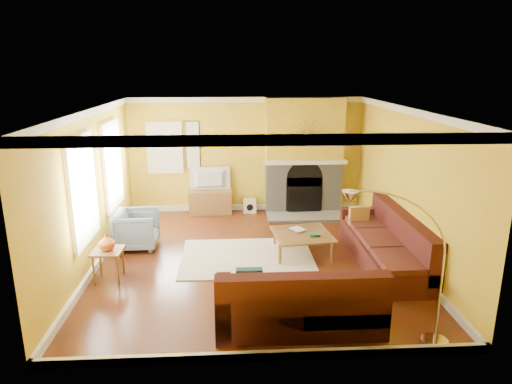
{
  "coord_description": "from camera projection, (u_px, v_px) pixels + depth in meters",
  "views": [
    {
      "loc": [
        -0.39,
        -7.66,
        3.38
      ],
      "look_at": [
        0.08,
        0.4,
        1.15
      ],
      "focal_mm": 32.0,
      "sensor_mm": 36.0,
      "label": 1
    }
  ],
  "objects": [
    {
      "name": "crown_molding",
      "position": [
        252.0,
        112.0,
        7.59
      ],
      "size": [
        5.5,
        6.0,
        0.12
      ],
      "primitive_type": null,
      "color": "white",
      "rests_on": "ceiling"
    },
    {
      "name": "side_table",
      "position": [
        109.0,
        265.0,
        7.42
      ],
      "size": [
        0.49,
        0.49,
        0.52
      ],
      "primitive_type": null,
      "rotation": [
        0.0,
        0.0,
        -0.03
      ],
      "color": "olive",
      "rests_on": "floor"
    },
    {
      "name": "coffee_table",
      "position": [
        302.0,
        243.0,
        8.49
      ],
      "size": [
        1.14,
        1.14,
        0.41
      ],
      "primitive_type": null,
      "rotation": [
        0.0,
        0.0,
        0.12
      ],
      "color": "white",
      "rests_on": "floor"
    },
    {
      "name": "baseboard",
      "position": [
        253.0,
        256.0,
        8.27
      ],
      "size": [
        5.5,
        6.0,
        0.12
      ],
      "primitive_type": null,
      "color": "white",
      "rests_on": "floor"
    },
    {
      "name": "book",
      "position": [
        293.0,
        230.0,
        8.52
      ],
      "size": [
        0.32,
        0.35,
        0.03
      ],
      "primitive_type": "imported",
      "rotation": [
        0.0,
        0.0,
        0.52
      ],
      "color": "white",
      "rests_on": "coffee_table"
    },
    {
      "name": "fireplace",
      "position": [
        304.0,
        156.0,
        10.7
      ],
      "size": [
        1.8,
        0.4,
        2.7
      ],
      "primitive_type": null,
      "color": "gray",
      "rests_on": "floor"
    },
    {
      "name": "window_left_far",
      "position": [
        82.0,
        190.0,
        7.16
      ],
      "size": [
        0.06,
        1.22,
        1.72
      ],
      "primitive_type": "cube",
      "color": "white",
      "rests_on": "wall_left"
    },
    {
      "name": "wall_left",
      "position": [
        91.0,
        190.0,
        7.78
      ],
      "size": [
        0.02,
        6.0,
        2.7
      ],
      "primitive_type": "cube",
      "color": "gold",
      "rests_on": "ground"
    },
    {
      "name": "tv",
      "position": [
        210.0,
        179.0,
        10.7
      ],
      "size": [
        0.95,
        0.14,
        0.55
      ],
      "primitive_type": "imported",
      "rotation": [
        0.0,
        0.0,
        3.15
      ],
      "color": "black",
      "rests_on": "media_console"
    },
    {
      "name": "wall_right",
      "position": [
        408.0,
        185.0,
        8.09
      ],
      "size": [
        0.02,
        6.0,
        2.7
      ],
      "primitive_type": "cube",
      "color": "gold",
      "rests_on": "ground"
    },
    {
      "name": "mantel",
      "position": [
        305.0,
        162.0,
        10.5
      ],
      "size": [
        1.92,
        0.22,
        0.08
      ],
      "primitive_type": "cube",
      "color": "white",
      "rests_on": "fireplace"
    },
    {
      "name": "floor",
      "position": [
        253.0,
        259.0,
        8.29
      ],
      "size": [
        5.5,
        6.0,
        0.02
      ],
      "primitive_type": "cube",
      "color": "#602B14",
      "rests_on": "ground"
    },
    {
      "name": "hearth",
      "position": [
        306.0,
        217.0,
        10.52
      ],
      "size": [
        1.8,
        0.7,
        0.06
      ],
      "primitive_type": "cube",
      "color": "gray",
      "rests_on": "floor"
    },
    {
      "name": "sectional_sofa",
      "position": [
        321.0,
        252.0,
        7.47
      ],
      "size": [
        3.35,
        3.82,
        0.9
      ],
      "primitive_type": null,
      "color": "#471916",
      "rests_on": "floor"
    },
    {
      "name": "wall_back",
      "position": [
        246.0,
        155.0,
        10.83
      ],
      "size": [
        5.5,
        0.02,
        2.7
      ],
      "primitive_type": "cube",
      "color": "gold",
      "rests_on": "ground"
    },
    {
      "name": "media_console",
      "position": [
        211.0,
        201.0,
        10.84
      ],
      "size": [
        1.01,
        0.45,
        0.55
      ],
      "primitive_type": "cube",
      "color": "olive",
      "rests_on": "floor"
    },
    {
      "name": "rug",
      "position": [
        247.0,
        257.0,
        8.35
      ],
      "size": [
        2.4,
        1.8,
        0.02
      ],
      "primitive_type": "cube",
      "color": "beige",
      "rests_on": "floor"
    },
    {
      "name": "vase",
      "position": [
        107.0,
        242.0,
        7.31
      ],
      "size": [
        0.35,
        0.35,
        0.28
      ],
      "primitive_type": "imported",
      "rotation": [
        0.0,
        0.0,
        0.38
      ],
      "color": "#D8591E",
      "rests_on": "side_table"
    },
    {
      "name": "wall_art",
      "position": [
        193.0,
        145.0,
        10.65
      ],
      "size": [
        0.34,
        0.04,
        1.14
      ],
      "primitive_type": "cube",
      "color": "white",
      "rests_on": "wall_back"
    },
    {
      "name": "subwoofer",
      "position": [
        250.0,
        205.0,
        10.97
      ],
      "size": [
        0.3,
        0.3,
        0.3
      ],
      "primitive_type": "cube",
      "color": "white",
      "rests_on": "floor"
    },
    {
      "name": "sunburst",
      "position": [
        306.0,
        132.0,
        10.32
      ],
      "size": [
        0.7,
        0.04,
        0.7
      ],
      "primitive_type": null,
      "color": "olive",
      "rests_on": "fireplace"
    },
    {
      "name": "arc_lamp",
      "position": [
        398.0,
        272.0,
        5.45
      ],
      "size": [
        1.29,
        0.36,
        2.01
      ],
      "primitive_type": null,
      "color": "silver",
      "rests_on": "floor"
    },
    {
      "name": "armchair",
      "position": [
        137.0,
        229.0,
        8.72
      ],
      "size": [
        0.82,
        0.79,
        0.73
      ],
      "primitive_type": "imported",
      "rotation": [
        0.0,
        0.0,
        1.59
      ],
      "color": "slate",
      "rests_on": "floor"
    },
    {
      "name": "window_left_near",
      "position": [
        112.0,
        165.0,
        8.99
      ],
      "size": [
        0.06,
        1.22,
        1.72
      ],
      "primitive_type": "cube",
      "color": "white",
      "rests_on": "wall_left"
    },
    {
      "name": "ceiling",
      "position": [
        252.0,
        108.0,
        7.57
      ],
      "size": [
        5.5,
        6.0,
        0.02
      ],
      "primitive_type": "cube",
      "color": "white",
      "rests_on": "ground"
    },
    {
      "name": "wall_front",
      "position": [
        266.0,
        257.0,
        5.03
      ],
      "size": [
        5.5,
        0.02,
        2.7
      ],
      "primitive_type": "cube",
      "color": "gold",
      "rests_on": "ground"
    },
    {
      "name": "window_back",
      "position": [
        165.0,
        148.0,
        10.62
      ],
      "size": [
        0.82,
        0.06,
        1.22
      ],
      "primitive_type": "cube",
      "color": "white",
      "rests_on": "wall_back"
    }
  ]
}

